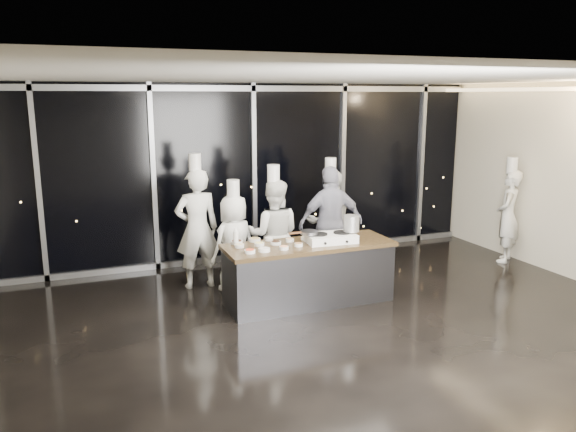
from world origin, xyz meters
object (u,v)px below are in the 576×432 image
stock_pot (351,223)px  chef_side (508,215)px  chef_left (234,242)px  chef_right (330,221)px  guest (331,223)px  stove (330,238)px  chef_center (274,234)px  demo_counter (309,273)px  frying_pan (309,232)px  chef_far_left (197,228)px

stock_pot → chef_side: size_ratio=0.12×
chef_left → chef_side: (5.05, -0.29, 0.09)m
chef_right → guest: bearing=66.0°
stock_pot → chef_right: size_ratio=0.12×
stove → chef_center: chef_center is taller
demo_counter → frying_pan: bearing=-155.9°
frying_pan → chef_far_left: 1.86m
stock_pot → chef_left: bearing=146.6°
frying_pan → stock_pot: 0.66m
stove → chef_center: (-0.56, 0.86, -0.09)m
chef_right → demo_counter: bearing=52.4°
chef_far_left → chef_right: size_ratio=1.08×
demo_counter → chef_left: (-0.85, 0.90, 0.32)m
demo_counter → frying_pan: (-0.01, -0.00, 0.61)m
stove → chef_side: 3.94m
frying_pan → chef_side: bearing=13.3°
chef_far_left → chef_side: (5.54, -0.68, -0.10)m
stove → chef_left: size_ratio=0.43×
stock_pot → chef_side: chef_side is taller
demo_counter → chef_left: size_ratio=1.41×
stock_pot → chef_far_left: chef_far_left is taller
stock_pot → chef_side: bearing=11.0°
chef_side → chef_right: bearing=-52.8°
stove → chef_left: 1.52m
stock_pot → guest: (0.16, 0.99, -0.22)m
chef_left → stove: bearing=121.1°
stove → guest: (0.48, 0.96, -0.03)m
chef_left → frying_pan: bearing=113.3°
demo_counter → chef_right: chef_right is taller
chef_left → chef_side: 5.06m
stock_pot → chef_center: size_ratio=0.12×
guest → chef_side: 3.42m
guest → chef_right: (0.16, 0.39, -0.06)m
frying_pan → guest: size_ratio=0.24×
stock_pot → stove: bearing=174.6°
chef_right → chef_side: 3.31m
frying_pan → chef_side: size_ratio=0.24×
demo_counter → stock_pot: stock_pot is taller
demo_counter → chef_far_left: size_ratio=1.16×
stove → chef_left: bearing=145.9°
demo_counter → stove: (0.32, -0.05, 0.51)m
stove → chef_side: size_ratio=0.39×
demo_counter → chef_side: (4.20, 0.61, 0.41)m
chef_center → chef_far_left: bearing=-1.1°
stove → chef_side: chef_side is taller
stove → chef_center: size_ratio=0.38×
chef_center → chef_right: 1.29m
stove → frying_pan: frying_pan is taller
stove → frying_pan: size_ratio=1.64×
stove → chef_right: 1.50m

